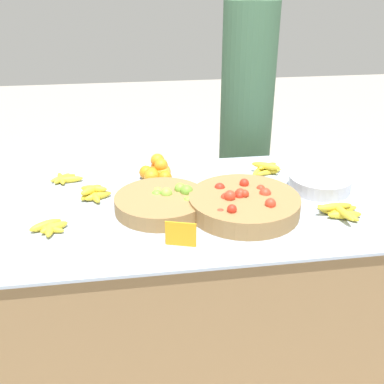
# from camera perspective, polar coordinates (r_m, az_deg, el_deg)

# --- Properties ---
(ground_plane) EXTENTS (12.00, 12.00, 0.00)m
(ground_plane) POSITION_cam_1_polar(r_m,az_deg,el_deg) (2.40, 0.00, -16.91)
(ground_plane) COLOR #ADA599
(market_table) EXTENTS (1.82, 1.00, 0.72)m
(market_table) POSITION_cam_1_polar(r_m,az_deg,el_deg) (2.17, 0.00, -9.84)
(market_table) COLOR olive
(market_table) RESTS_ON ground_plane
(lime_bowl) EXTENTS (0.40, 0.40, 0.10)m
(lime_bowl) POSITION_cam_1_polar(r_m,az_deg,el_deg) (1.91, -3.78, -1.29)
(lime_bowl) COLOR olive
(lime_bowl) RESTS_ON market_table
(tomato_basket) EXTENTS (0.46, 0.46, 0.11)m
(tomato_basket) POSITION_cam_1_polar(r_m,az_deg,el_deg) (1.89, 6.56, -1.50)
(tomato_basket) COLOR olive
(tomato_basket) RESTS_ON market_table
(orange_pile) EXTENTS (0.15, 0.18, 0.11)m
(orange_pile) POSITION_cam_1_polar(r_m,az_deg,el_deg) (2.19, -4.41, 2.67)
(orange_pile) COLOR orange
(orange_pile) RESTS_ON market_table
(metal_bowl) EXTENTS (0.28, 0.28, 0.06)m
(metal_bowl) POSITION_cam_1_polar(r_m,az_deg,el_deg) (2.17, 15.89, 1.13)
(metal_bowl) COLOR #B7B7BF
(metal_bowl) RESTS_ON market_table
(price_sign) EXTENTS (0.11, 0.04, 0.10)m
(price_sign) POSITION_cam_1_polar(r_m,az_deg,el_deg) (1.65, -1.44, -5.37)
(price_sign) COLOR orange
(price_sign) RESTS_ON market_table
(banana_bunch_front_right) EXTENTS (0.16, 0.14, 0.04)m
(banana_bunch_front_right) POSITION_cam_1_polar(r_m,az_deg,el_deg) (1.84, -17.62, -4.28)
(banana_bunch_front_right) COLOR yellow
(banana_bunch_front_right) RESTS_ON market_table
(banana_bunch_middle_right) EXTENTS (0.19, 0.19, 0.06)m
(banana_bunch_middle_right) POSITION_cam_1_polar(r_m,az_deg,el_deg) (1.95, 18.22, -2.39)
(banana_bunch_middle_right) COLOR yellow
(banana_bunch_middle_right) RESTS_ON market_table
(banana_bunch_front_center) EXTENTS (0.16, 0.14, 0.03)m
(banana_bunch_front_center) POSITION_cam_1_polar(r_m,az_deg,el_deg) (2.26, -15.93, 1.64)
(banana_bunch_front_center) COLOR yellow
(banana_bunch_front_center) RESTS_ON market_table
(banana_bunch_middle_left) EXTENTS (0.18, 0.14, 0.06)m
(banana_bunch_middle_left) POSITION_cam_1_polar(r_m,az_deg,el_deg) (2.29, 9.31, 2.96)
(banana_bunch_middle_left) COLOR yellow
(banana_bunch_middle_left) RESTS_ON market_table
(banana_bunch_back_center) EXTENTS (0.15, 0.16, 0.06)m
(banana_bunch_back_center) POSITION_cam_1_polar(r_m,az_deg,el_deg) (2.05, -12.42, -0.12)
(banana_bunch_back_center) COLOR yellow
(banana_bunch_back_center) RESTS_ON market_table
(vendor_person) EXTENTS (0.32, 0.32, 1.68)m
(vendor_person) POSITION_cam_1_polar(r_m,az_deg,el_deg) (2.84, 6.84, 8.30)
(vendor_person) COLOR #385B42
(vendor_person) RESTS_ON ground_plane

